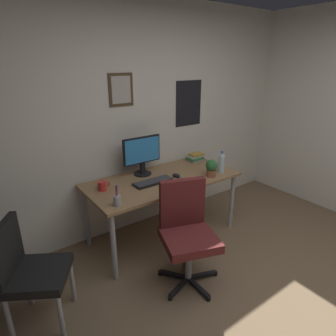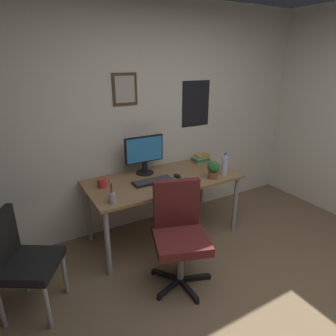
{
  "view_description": "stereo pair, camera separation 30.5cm",
  "coord_description": "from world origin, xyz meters",
  "px_view_note": "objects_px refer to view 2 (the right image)",
  "views": [
    {
      "loc": [
        -1.8,
        -0.74,
        1.94
      ],
      "look_at": [
        -0.12,
        1.58,
        0.87
      ],
      "focal_mm": 30.99,
      "sensor_mm": 36.0,
      "label": 1
    },
    {
      "loc": [
        -1.54,
        -0.91,
        1.94
      ],
      "look_at": [
        -0.12,
        1.58,
        0.87
      ],
      "focal_mm": 30.99,
      "sensor_mm": 36.0,
      "label": 2
    }
  ],
  "objects_px": {
    "office_chair": "(179,229)",
    "monitor": "(144,153)",
    "computer_mouse": "(177,176)",
    "pen_cup": "(112,197)",
    "side_chair": "(20,258)",
    "water_bottle": "(225,166)",
    "keyboard": "(153,181)",
    "coffee_mug_near": "(102,183)",
    "book_stack_left": "(201,158)",
    "potted_plant": "(213,169)"
  },
  "relations": [
    {
      "from": "potted_plant",
      "to": "pen_cup",
      "type": "bearing_deg",
      "value": -179.13
    },
    {
      "from": "side_chair",
      "to": "computer_mouse",
      "type": "height_order",
      "value": "side_chair"
    },
    {
      "from": "side_chair",
      "to": "pen_cup",
      "type": "height_order",
      "value": "pen_cup"
    },
    {
      "from": "computer_mouse",
      "to": "coffee_mug_near",
      "type": "height_order",
      "value": "coffee_mug_near"
    },
    {
      "from": "computer_mouse",
      "to": "potted_plant",
      "type": "xyz_separation_m",
      "value": [
        0.33,
        -0.21,
        0.09
      ]
    },
    {
      "from": "keyboard",
      "to": "book_stack_left",
      "type": "height_order",
      "value": "book_stack_left"
    },
    {
      "from": "coffee_mug_near",
      "to": "book_stack_left",
      "type": "height_order",
      "value": "book_stack_left"
    },
    {
      "from": "potted_plant",
      "to": "pen_cup",
      "type": "xyz_separation_m",
      "value": [
        -1.16,
        -0.02,
        -0.05
      ]
    },
    {
      "from": "water_bottle",
      "to": "potted_plant",
      "type": "xyz_separation_m",
      "value": [
        -0.18,
        -0.02,
        -0.0
      ]
    },
    {
      "from": "book_stack_left",
      "to": "monitor",
      "type": "bearing_deg",
      "value": -179.87
    },
    {
      "from": "monitor",
      "to": "computer_mouse",
      "type": "distance_m",
      "value": 0.45
    },
    {
      "from": "keyboard",
      "to": "water_bottle",
      "type": "distance_m",
      "value": 0.84
    },
    {
      "from": "keyboard",
      "to": "water_bottle",
      "type": "xyz_separation_m",
      "value": [
        0.81,
        -0.2,
        0.09
      ]
    },
    {
      "from": "computer_mouse",
      "to": "book_stack_left",
      "type": "bearing_deg",
      "value": 28.8
    },
    {
      "from": "keyboard",
      "to": "potted_plant",
      "type": "xyz_separation_m",
      "value": [
        0.63,
        -0.22,
        0.09
      ]
    },
    {
      "from": "monitor",
      "to": "water_bottle",
      "type": "distance_m",
      "value": 0.91
    },
    {
      "from": "water_bottle",
      "to": "book_stack_left",
      "type": "distance_m",
      "value": 0.49
    },
    {
      "from": "water_bottle",
      "to": "pen_cup",
      "type": "relative_size",
      "value": 1.26
    },
    {
      "from": "office_chair",
      "to": "pen_cup",
      "type": "relative_size",
      "value": 4.75
    },
    {
      "from": "monitor",
      "to": "office_chair",
      "type": "bearing_deg",
      "value": -96.86
    },
    {
      "from": "monitor",
      "to": "keyboard",
      "type": "height_order",
      "value": "monitor"
    },
    {
      "from": "keyboard",
      "to": "book_stack_left",
      "type": "distance_m",
      "value": 0.88
    },
    {
      "from": "coffee_mug_near",
      "to": "book_stack_left",
      "type": "relative_size",
      "value": 0.58
    },
    {
      "from": "office_chair",
      "to": "side_chair",
      "type": "relative_size",
      "value": 1.09
    },
    {
      "from": "coffee_mug_near",
      "to": "pen_cup",
      "type": "bearing_deg",
      "value": -94.2
    },
    {
      "from": "pen_cup",
      "to": "coffee_mug_near",
      "type": "bearing_deg",
      "value": 85.8
    },
    {
      "from": "side_chair",
      "to": "water_bottle",
      "type": "relative_size",
      "value": 3.47
    },
    {
      "from": "office_chair",
      "to": "computer_mouse",
      "type": "relative_size",
      "value": 8.64
    },
    {
      "from": "office_chair",
      "to": "water_bottle",
      "type": "relative_size",
      "value": 3.76
    },
    {
      "from": "computer_mouse",
      "to": "pen_cup",
      "type": "distance_m",
      "value": 0.87
    },
    {
      "from": "side_chair",
      "to": "potted_plant",
      "type": "xyz_separation_m",
      "value": [
        1.97,
        0.14,
        0.33
      ]
    },
    {
      "from": "computer_mouse",
      "to": "water_bottle",
      "type": "bearing_deg",
      "value": -20.3
    },
    {
      "from": "monitor",
      "to": "potted_plant",
      "type": "relative_size",
      "value": 2.36
    },
    {
      "from": "monitor",
      "to": "keyboard",
      "type": "relative_size",
      "value": 1.07
    },
    {
      "from": "keyboard",
      "to": "pen_cup",
      "type": "xyz_separation_m",
      "value": [
        -0.53,
        -0.24,
        0.04
      ]
    },
    {
      "from": "monitor",
      "to": "book_stack_left",
      "type": "height_order",
      "value": "monitor"
    },
    {
      "from": "keyboard",
      "to": "side_chair",
      "type": "bearing_deg",
      "value": -165.09
    },
    {
      "from": "computer_mouse",
      "to": "keyboard",
      "type": "bearing_deg",
      "value": 177.95
    },
    {
      "from": "office_chair",
      "to": "computer_mouse",
      "type": "distance_m",
      "value": 0.77
    },
    {
      "from": "computer_mouse",
      "to": "potted_plant",
      "type": "bearing_deg",
      "value": -32.79
    },
    {
      "from": "pen_cup",
      "to": "potted_plant",
      "type": "bearing_deg",
      "value": 0.87
    },
    {
      "from": "keyboard",
      "to": "coffee_mug_near",
      "type": "height_order",
      "value": "coffee_mug_near"
    },
    {
      "from": "book_stack_left",
      "to": "side_chair",
      "type": "bearing_deg",
      "value": -163.59
    },
    {
      "from": "side_chair",
      "to": "monitor",
      "type": "distance_m",
      "value": 1.59
    },
    {
      "from": "water_bottle",
      "to": "coffee_mug_near",
      "type": "xyz_separation_m",
      "value": [
        -1.31,
        0.34,
        -0.06
      ]
    },
    {
      "from": "computer_mouse",
      "to": "water_bottle",
      "type": "distance_m",
      "value": 0.55
    },
    {
      "from": "office_chair",
      "to": "monitor",
      "type": "relative_size",
      "value": 2.07
    },
    {
      "from": "monitor",
      "to": "book_stack_left",
      "type": "bearing_deg",
      "value": 0.13
    },
    {
      "from": "monitor",
      "to": "water_bottle",
      "type": "bearing_deg",
      "value": -32.11
    },
    {
      "from": "keyboard",
      "to": "computer_mouse",
      "type": "distance_m",
      "value": 0.3
    }
  ]
}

